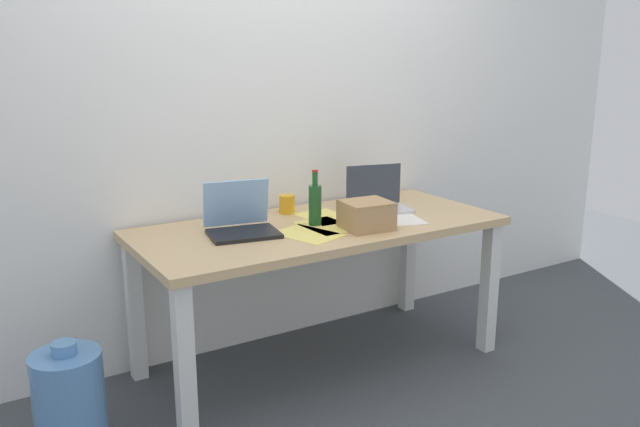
{
  "coord_description": "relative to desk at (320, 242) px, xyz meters",
  "views": [
    {
      "loc": [
        -1.61,
        -2.61,
        1.56
      ],
      "look_at": [
        0.0,
        0.0,
        0.79
      ],
      "focal_mm": 36.74,
      "sensor_mm": 36.0,
      "label": 1
    }
  ],
  "objects": [
    {
      "name": "paper_sheet_front_right",
      "position": [
        0.38,
        -0.12,
        0.09
      ],
      "size": [
        0.28,
        0.34,
        0.0
      ],
      "primitive_type": "cube",
      "rotation": [
        0.0,
        0.0,
        -0.28
      ],
      "color": "white",
      "rests_on": "desk"
    },
    {
      "name": "beer_bottle",
      "position": [
        -0.04,
        -0.02,
        0.2
      ],
      "size": [
        0.06,
        0.06,
        0.27
      ],
      "color": "#1E5123",
      "rests_on": "desk"
    },
    {
      "name": "laptop_left",
      "position": [
        -0.4,
        0.05,
        0.14
      ],
      "size": [
        0.35,
        0.31,
        0.24
      ],
      "color": "black",
      "rests_on": "desk"
    },
    {
      "name": "water_cooler_jug",
      "position": [
        -1.23,
        -0.12,
        -0.44
      ],
      "size": [
        0.28,
        0.28,
        0.46
      ],
      "color": "#598CC6",
      "rests_on": "ground"
    },
    {
      "name": "desk",
      "position": [
        0.0,
        0.0,
        0.0
      ],
      "size": [
        1.78,
        0.79,
        0.74
      ],
      "color": "tan",
      "rests_on": "ground"
    },
    {
      "name": "coffee_mug",
      "position": [
        -0.04,
        0.27,
        0.14
      ],
      "size": [
        0.08,
        0.08,
        0.09
      ],
      "primitive_type": "cylinder",
      "color": "gold",
      "rests_on": "desk"
    },
    {
      "name": "paper_yellow_folder",
      "position": [
        -0.15,
        -0.13,
        0.09
      ],
      "size": [
        0.29,
        0.35,
        0.0
      ],
      "primitive_type": "cube",
      "rotation": [
        0.0,
        0.0,
        0.32
      ],
      "color": "#F4E06B",
      "rests_on": "desk"
    },
    {
      "name": "paper_sheet_center",
      "position": [
        0.0,
        -0.06,
        0.09
      ],
      "size": [
        0.22,
        0.31,
        0.0
      ],
      "primitive_type": "cube",
      "rotation": [
        0.0,
        0.0,
        0.05
      ],
      "color": "#F4E06B",
      "rests_on": "desk"
    },
    {
      "name": "cardboard_box",
      "position": [
        0.14,
        -0.19,
        0.16
      ],
      "size": [
        0.24,
        0.21,
        0.13
      ],
      "primitive_type": "cube",
      "rotation": [
        0.0,
        0.0,
        -0.09
      ],
      "color": "tan",
      "rests_on": "desk"
    },
    {
      "name": "laptop_right",
      "position": [
        0.4,
        0.07,
        0.15
      ],
      "size": [
        0.34,
        0.26,
        0.23
      ],
      "color": "silver",
      "rests_on": "desk"
    },
    {
      "name": "ground_plane",
      "position": [
        0.0,
        0.0,
        -0.65
      ],
      "size": [
        8.0,
        8.0,
        0.0
      ],
      "primitive_type": "plane",
      "color": "#42474C"
    },
    {
      "name": "back_wall",
      "position": [
        0.0,
        0.45,
        0.65
      ],
      "size": [
        5.2,
        0.08,
        2.6
      ],
      "primitive_type": "cube",
      "color": "white",
      "rests_on": "ground"
    },
    {
      "name": "computer_mouse",
      "position": [
        -0.32,
        0.29,
        0.11
      ],
      "size": [
        0.1,
        0.12,
        0.03
      ],
      "primitive_type": "ellipsoid",
      "rotation": [
        0.0,
        0.0,
        -0.56
      ],
      "color": "silver",
      "rests_on": "desk"
    },
    {
      "name": "paper_sheet_near_back",
      "position": [
        0.08,
        0.09,
        0.09
      ],
      "size": [
        0.21,
        0.3,
        0.0
      ],
      "primitive_type": "cube",
      "rotation": [
        0.0,
        0.0,
        0.01
      ],
      "color": "#F4E06B",
      "rests_on": "desk"
    }
  ]
}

